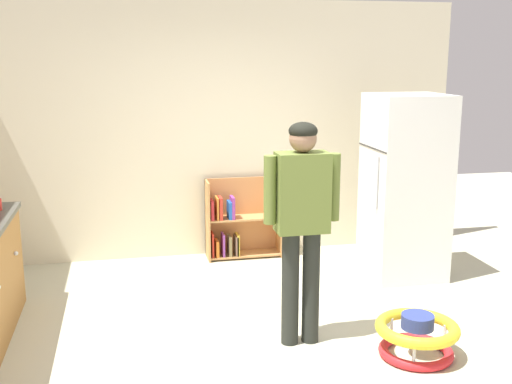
{
  "coord_description": "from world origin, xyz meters",
  "views": [
    {
      "loc": [
        -0.97,
        -4.27,
        2.15
      ],
      "look_at": [
        0.02,
        0.46,
        1.08
      ],
      "focal_mm": 44.06,
      "sensor_mm": 36.0,
      "label": 1
    }
  ],
  "objects_px": {
    "bookshelf": "(238,223)",
    "standing_person": "(302,214)",
    "baby_walker": "(417,336)",
    "refrigerator": "(405,187)"
  },
  "relations": [
    {
      "from": "bookshelf",
      "to": "baby_walker",
      "type": "distance_m",
      "value": 2.69
    },
    {
      "from": "refrigerator",
      "to": "bookshelf",
      "type": "relative_size",
      "value": 2.09
    },
    {
      "from": "bookshelf",
      "to": "standing_person",
      "type": "height_order",
      "value": "standing_person"
    },
    {
      "from": "refrigerator",
      "to": "bookshelf",
      "type": "xyz_separation_m",
      "value": [
        -1.48,
        0.9,
        -0.52
      ]
    },
    {
      "from": "bookshelf",
      "to": "baby_walker",
      "type": "relative_size",
      "value": 1.41
    },
    {
      "from": "standing_person",
      "to": "bookshelf",
      "type": "bearing_deg",
      "value": 92.35
    },
    {
      "from": "bookshelf",
      "to": "standing_person",
      "type": "distance_m",
      "value": 2.24
    },
    {
      "from": "refrigerator",
      "to": "baby_walker",
      "type": "distance_m",
      "value": 1.9
    },
    {
      "from": "refrigerator",
      "to": "bookshelf",
      "type": "bearing_deg",
      "value": 148.55
    },
    {
      "from": "refrigerator",
      "to": "baby_walker",
      "type": "relative_size",
      "value": 2.95
    }
  ]
}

